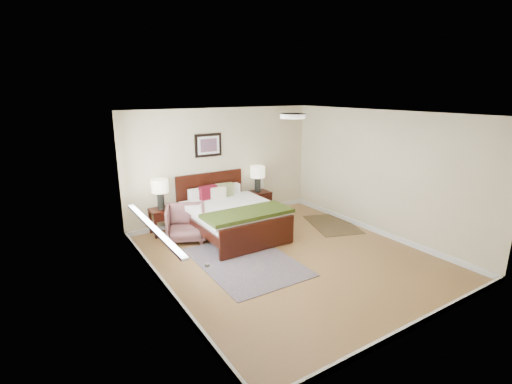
% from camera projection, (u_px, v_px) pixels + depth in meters
% --- Properties ---
extents(floor, '(5.00, 5.00, 0.00)m').
position_uv_depth(floor, '(289.00, 257.00, 6.59)').
color(floor, olive).
rests_on(floor, ground).
extents(back_wall, '(4.50, 0.04, 2.50)m').
position_uv_depth(back_wall, '(223.00, 165.00, 8.30)').
color(back_wall, beige).
rests_on(back_wall, ground).
extents(front_wall, '(4.50, 0.04, 2.50)m').
position_uv_depth(front_wall, '(425.00, 236.00, 4.22)').
color(front_wall, beige).
rests_on(front_wall, ground).
extents(left_wall, '(0.04, 5.00, 2.50)m').
position_uv_depth(left_wall, '(161.00, 211.00, 5.10)').
color(left_wall, beige).
rests_on(left_wall, ground).
extents(right_wall, '(0.04, 5.00, 2.50)m').
position_uv_depth(right_wall, '(380.00, 173.00, 7.42)').
color(right_wall, beige).
rests_on(right_wall, ground).
extents(ceiling, '(4.50, 5.00, 0.02)m').
position_uv_depth(ceiling, '(293.00, 114.00, 5.93)').
color(ceiling, white).
rests_on(ceiling, back_wall).
extents(window, '(0.11, 2.72, 1.32)m').
position_uv_depth(window, '(149.00, 191.00, 5.66)').
color(window, silver).
rests_on(window, left_wall).
extents(door, '(0.06, 1.00, 2.18)m').
position_uv_depth(door, '(220.00, 274.00, 3.73)').
color(door, silver).
rests_on(door, ground).
extents(ceil_fixture, '(0.44, 0.44, 0.08)m').
position_uv_depth(ceil_fixture, '(293.00, 116.00, 5.94)').
color(ceil_fixture, white).
rests_on(ceil_fixture, ceiling).
extents(bed, '(1.69, 2.05, 1.10)m').
position_uv_depth(bed, '(231.00, 211.00, 7.49)').
color(bed, black).
rests_on(bed, ground).
extents(wall_art, '(0.62, 0.05, 0.50)m').
position_uv_depth(wall_art, '(208.00, 145.00, 7.97)').
color(wall_art, black).
rests_on(wall_art, back_wall).
extents(nightstand_left, '(0.45, 0.41, 0.54)m').
position_uv_depth(nightstand_left, '(162.00, 215.00, 7.52)').
color(nightstand_left, black).
rests_on(nightstand_left, ground).
extents(nightstand_right, '(0.56, 0.42, 0.56)m').
position_uv_depth(nightstand_right, '(258.00, 201.00, 8.74)').
color(nightstand_right, black).
rests_on(nightstand_right, ground).
extents(lamp_left, '(0.34, 0.34, 0.61)m').
position_uv_depth(lamp_left, '(160.00, 189.00, 7.39)').
color(lamp_left, black).
rests_on(lamp_left, nightstand_left).
extents(lamp_right, '(0.34, 0.34, 0.61)m').
position_uv_depth(lamp_right, '(258.00, 174.00, 8.58)').
color(lamp_right, black).
rests_on(lamp_right, nightstand_right).
extents(armchair, '(0.97, 0.98, 0.69)m').
position_uv_depth(armchair, '(186.00, 223.00, 7.26)').
color(armchair, brown).
rests_on(armchair, ground).
extents(rug_persian, '(1.52, 2.13, 0.01)m').
position_uv_depth(rug_persian, '(246.00, 262.00, 6.39)').
color(rug_persian, '#0C1040').
rests_on(rug_persian, ground).
extents(rug_navy, '(1.28, 1.55, 0.01)m').
position_uv_depth(rug_navy, '(332.00, 224.00, 8.16)').
color(rug_navy, black).
rests_on(rug_navy, ground).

